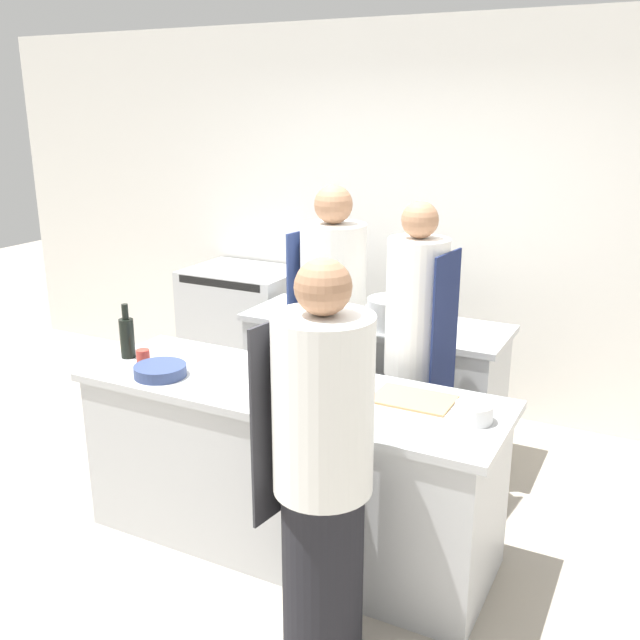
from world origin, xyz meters
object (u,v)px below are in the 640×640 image
(oven_range, at_px, (244,328))
(bottle_cooking_oil, at_px, (127,336))
(chef_at_stove, at_px, (415,359))
(bottle_sauce, at_px, (312,400))
(bowl_prep_small, at_px, (160,371))
(bottle_vinegar, at_px, (281,365))
(bowl_mixing_large, at_px, (474,413))
(chef_at_prep_near, at_px, (322,474))
(chef_at_pass_far, at_px, (332,341))
(bottle_olive_oil, at_px, (275,382))
(stockpot, at_px, (392,313))
(bottle_wine, at_px, (257,383))
(cup, at_px, (143,357))

(oven_range, bearing_deg, bottle_cooking_oil, -76.98)
(chef_at_stove, distance_m, bottle_cooking_oil, 1.58)
(bottle_sauce, xyz_separation_m, bowl_prep_small, (-0.92, 0.08, -0.05))
(bottle_vinegar, relative_size, bowl_mixing_large, 1.75)
(oven_range, bearing_deg, bottle_sauce, -50.06)
(chef_at_prep_near, bearing_deg, bottle_sauce, 40.84)
(chef_at_stove, height_order, bowl_mixing_large, chef_at_stove)
(oven_range, relative_size, chef_at_stove, 0.56)
(bottle_cooking_oil, bearing_deg, chef_at_pass_far, 37.66)
(oven_range, xyz_separation_m, bowl_mixing_large, (2.33, -1.72, 0.44))
(bottle_olive_oil, bearing_deg, chef_at_pass_far, 98.91)
(chef_at_prep_near, relative_size, stockpot, 5.54)
(bottle_olive_oil, distance_m, bottle_wine, 0.11)
(bowl_mixing_large, relative_size, stockpot, 0.55)
(oven_range, distance_m, bottle_vinegar, 2.29)
(chef_at_prep_near, xyz_separation_m, bowl_prep_small, (-1.17, 0.46, 0.06))
(bottle_cooking_oil, height_order, bowl_mixing_large, bottle_cooking_oil)
(bottle_vinegar, distance_m, bottle_sauce, 0.39)
(bottle_vinegar, distance_m, bowl_mixing_large, 0.96)
(oven_range, relative_size, cup, 12.39)
(bowl_prep_small, relative_size, stockpot, 0.87)
(bottle_wine, xyz_separation_m, bowl_mixing_large, (0.98, 0.23, -0.04))
(stockpot, bearing_deg, bottle_vinegar, -96.29)
(bottle_wine, xyz_separation_m, cup, (-0.80, 0.13, -0.04))
(chef_at_pass_far, height_order, bottle_vinegar, chef_at_pass_far)
(oven_range, distance_m, cup, 1.95)
(chef_at_pass_far, distance_m, bottle_vinegar, 0.70)
(bottle_vinegar, bearing_deg, bowl_mixing_large, 2.52)
(chef_at_stove, relative_size, bottle_cooking_oil, 5.74)
(chef_at_prep_near, relative_size, bowl_prep_small, 6.34)
(bowl_mixing_large, bearing_deg, chef_at_stove, 128.41)
(bottle_vinegar, height_order, stockpot, bottle_vinegar)
(oven_range, relative_size, bottle_vinegar, 3.31)
(oven_range, bearing_deg, bottle_vinegar, -52.06)
(bottle_wine, distance_m, bowl_prep_small, 0.60)
(oven_range, distance_m, bottle_cooking_oil, 1.89)
(bottle_olive_oil, bearing_deg, chef_at_stove, 66.54)
(chef_at_stove, height_order, chef_at_pass_far, chef_at_pass_far)
(bowl_mixing_large, bearing_deg, stockpot, 126.79)
(oven_range, relative_size, bottle_cooking_oil, 3.19)
(chef_at_pass_far, relative_size, bottle_cooking_oil, 5.92)
(oven_range, relative_size, bottle_olive_oil, 3.52)
(chef_at_stove, distance_m, chef_at_pass_far, 0.51)
(chef_at_prep_near, xyz_separation_m, cup, (-1.37, 0.56, 0.07))
(bottle_olive_oil, relative_size, bottle_wine, 1.36)
(bottle_olive_oil, distance_m, bottle_vinegar, 0.21)
(bottle_vinegar, distance_m, cup, 0.83)
(bottle_vinegar, relative_size, stockpot, 0.95)
(bottle_olive_oil, relative_size, cup, 3.52)
(bottle_cooking_oil, bearing_deg, cup, -16.59)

